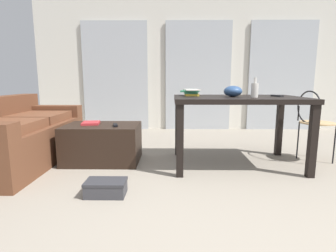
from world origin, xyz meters
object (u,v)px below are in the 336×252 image
(bottle_near, at_px, (255,90))
(tv_remote_on_table, at_px, (277,96))
(craft_table, at_px, (237,105))
(bowl, at_px, (233,91))
(book_stack, at_px, (191,92))
(couch, at_px, (17,137))
(wire_chair, at_px, (313,117))
(magazine, at_px, (91,123))
(shoebox, at_px, (106,188))
(coffee_table, at_px, (103,143))
(tv_remote_primary, at_px, (115,125))

(bottle_near, distance_m, tv_remote_on_table, 0.34)
(craft_table, distance_m, bowl, 0.16)
(book_stack, bearing_deg, couch, -175.30)
(wire_chair, distance_m, bowl, 1.02)
(bottle_near, relative_size, magazine, 0.89)
(magazine, bearing_deg, shoebox, -76.61)
(craft_table, height_order, tv_remote_on_table, tv_remote_on_table)
(couch, relative_size, shoebox, 5.39)
(book_stack, height_order, tv_remote_on_table, book_stack)
(magazine, bearing_deg, craft_table, -13.62)
(coffee_table, xyz_separation_m, tv_remote_on_table, (1.97, -0.08, 0.56))
(couch, distance_m, tv_remote_primary, 1.14)
(bottle_near, relative_size, tv_remote_primary, 1.32)
(couch, bearing_deg, book_stack, 4.70)
(book_stack, bearing_deg, coffee_table, -175.27)
(magazine, distance_m, shoebox, 1.14)
(bottle_near, relative_size, bowl, 1.03)
(couch, height_order, book_stack, book_stack)
(bottle_near, height_order, tv_remote_on_table, bottle_near)
(couch, relative_size, craft_table, 1.30)
(bowl, bearing_deg, book_stack, 158.09)
(coffee_table, height_order, book_stack, book_stack)
(craft_table, xyz_separation_m, shoebox, (-1.27, -0.86, -0.61))
(wire_chair, height_order, tv_remote_on_table, wire_chair)
(bottle_near, bearing_deg, tv_remote_primary, 174.84)
(couch, xyz_separation_m, book_stack, (1.99, 0.16, 0.50))
(wire_chair, relative_size, bottle_near, 4.07)
(tv_remote_on_table, relative_size, shoebox, 0.45)
(book_stack, bearing_deg, tv_remote_on_table, -10.06)
(coffee_table, bearing_deg, bottle_near, -7.83)
(couch, bearing_deg, craft_table, -0.37)
(tv_remote_primary, bearing_deg, shoebox, -98.92)
(tv_remote_primary, relative_size, magazine, 0.68)
(wire_chair, height_order, shoebox, wire_chair)
(shoebox, bearing_deg, tv_remote_on_table, 27.04)
(couch, xyz_separation_m, coffee_table, (0.96, 0.08, -0.09))
(bottle_near, relative_size, book_stack, 0.66)
(book_stack, relative_size, shoebox, 0.93)
(bottle_near, bearing_deg, couch, 176.69)
(craft_table, distance_m, wire_chair, 0.93)
(coffee_table, xyz_separation_m, shoebox, (0.26, -0.95, -0.16))
(tv_remote_on_table, bearing_deg, book_stack, 149.68)
(wire_chair, relative_size, shoebox, 2.50)
(tv_remote_primary, distance_m, shoebox, 0.94)
(bowl, height_order, shoebox, bowl)
(wire_chair, relative_size, tv_remote_on_table, 5.50)
(magazine, xyz_separation_m, shoebox, (0.41, -1.00, -0.39))
(book_stack, relative_size, tv_remote_on_table, 2.05)
(craft_table, xyz_separation_m, bottle_near, (0.14, -0.14, 0.17))
(couch, distance_m, coffee_table, 0.96)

